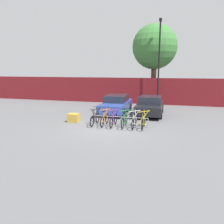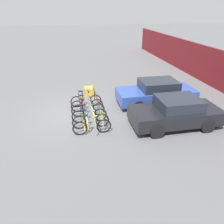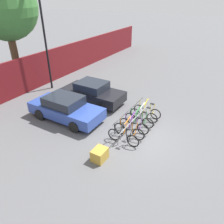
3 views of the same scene
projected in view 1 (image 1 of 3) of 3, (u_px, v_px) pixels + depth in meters
ground_plane at (107, 128)px, 12.74m from camera, size 120.00×120.00×0.00m
hoarding_wall at (133, 91)px, 21.51m from camera, size 36.00×0.16×2.54m
bike_rack at (119, 118)px, 13.14m from camera, size 3.53×0.04×0.57m
bicycle_black at (95, 119)px, 13.40m from camera, size 0.68×1.71×1.05m
bicycle_orange at (105, 119)px, 13.24m from camera, size 0.68×1.71×1.05m
bicycle_purple at (113, 120)px, 13.10m from camera, size 0.68×1.71×1.05m
bicycle_green at (124, 121)px, 12.93m from camera, size 0.68×1.71×1.05m
bicycle_white at (134, 121)px, 12.79m from camera, size 0.68×1.71×1.05m
bicycle_yellow at (144, 122)px, 12.65m from camera, size 0.68×1.71×1.05m
car_blue at (116, 104)px, 17.00m from camera, size 1.91×4.37×1.40m
car_black at (150, 106)px, 16.26m from camera, size 1.91×4.10×1.40m
lamp_post at (159, 60)px, 19.39m from camera, size 0.24×0.44×7.65m
cargo_crate at (74, 118)px, 14.13m from camera, size 0.70×0.56×0.55m
tree_behind_hoarding at (155, 47)px, 21.95m from camera, size 4.48×4.48×7.82m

